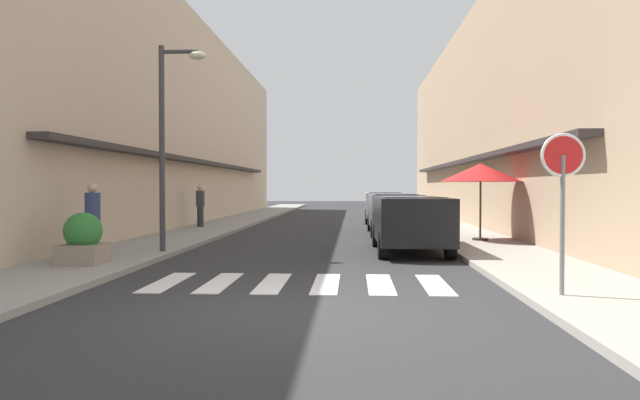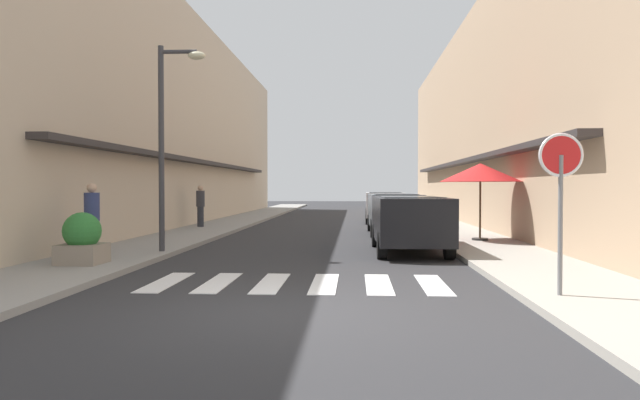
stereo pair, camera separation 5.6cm
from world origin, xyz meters
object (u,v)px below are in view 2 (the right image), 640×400
Objects in this scene: parked_car_far at (385,204)px; round_street_sign at (561,171)px; pedestrian_walking_far at (200,205)px; parked_car_near at (409,217)px; planter_corner at (82,240)px; pedestrian_walking_near at (92,218)px; cafe_umbrella at (480,173)px; street_lamp at (169,125)px; parked_car_mid at (394,209)px.

round_street_sign is (1.60, -19.14, 1.02)m from parked_car_far.
pedestrian_walking_far is at bearing -147.34° from parked_car_far.
parked_car_near is 2.63× the size of pedestrian_walking_far.
parked_car_near is 4.09× the size of planter_corner.
cafe_umbrella is at bearing -9.47° from pedestrian_walking_near.
street_lamp is at bearing -157.22° from cafe_umbrella.
round_street_sign is 9.27m from planter_corner.
round_street_sign is 1.41× the size of pedestrian_walking_near.
cafe_umbrella reaches higher than parked_car_near.
pedestrian_walking_far is at bearing 134.48° from parked_car_near.
pedestrian_walking_near is 1.01× the size of pedestrian_walking_far.
pedestrian_walking_near reaches higher than parked_car_far.
parked_car_mid is 11.78m from planter_corner.
cafe_umbrella is at bearing 32.31° from planter_corner.
pedestrian_walking_near is (-0.32, 1.16, 0.39)m from planter_corner.
cafe_umbrella reaches higher than parked_car_mid.
cafe_umbrella is at bearing -56.02° from parked_car_mid.
pedestrian_walking_far is (-7.62, 1.85, 0.07)m from parked_car_mid.
parked_car_near is 6.54m from street_lamp.
parked_car_near and parked_car_mid have the same top height.
planter_corner is (-7.07, -9.42, -0.31)m from parked_car_mid.
parked_car_mid is 2.69× the size of pedestrian_walking_far.
parked_car_near is 1.07× the size of parked_car_far.
street_lamp is 2.11× the size of cafe_umbrella.
planter_corner is at bearing -110.00° from pedestrian_walking_near.
cafe_umbrella is 1.43× the size of pedestrian_walking_near.
parked_car_mid reaches higher than planter_corner.
cafe_umbrella is 11.24m from planter_corner.
pedestrian_walking_far is (-0.22, 10.12, -0.01)m from pedestrian_walking_near.
parked_car_mid is 4.18× the size of planter_corner.
pedestrian_walking_far is at bearing 151.87° from cafe_umbrella.
street_lamp is 4.74× the size of planter_corner.
street_lamp is at bearing 144.51° from round_street_sign.
planter_corner is (-7.07, -3.51, -0.31)m from parked_car_near.
round_street_sign is at bearing -94.71° from cafe_umbrella.
cafe_umbrella is at bearing 46.18° from parked_car_near.
round_street_sign is 2.23× the size of planter_corner.
parked_car_near is 6.77m from round_street_sign.
parked_car_far is (0.00, 12.64, -0.00)m from parked_car_near.
cafe_umbrella is 2.25× the size of planter_corner.
round_street_sign reaches higher than planter_corner.
street_lamp is at bearing -130.77° from parked_car_mid.
street_lamp is (-6.01, -13.71, 2.33)m from parked_car_far.
parked_car_far reaches higher than planter_corner.
street_lamp reaches higher than parked_car_far.
parked_car_far is 1.72× the size of round_street_sign.
street_lamp is (-6.01, -6.98, 2.32)m from parked_car_mid.
round_street_sign is at bearing -35.49° from street_lamp.
pedestrian_walking_far reaches higher than parked_car_near.
parked_car_mid is at bearing 49.23° from street_lamp.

